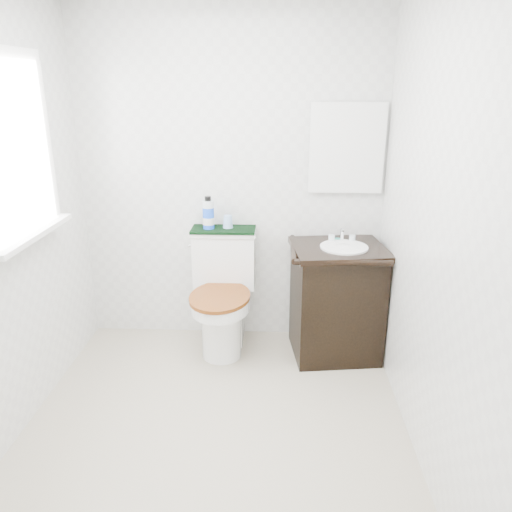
# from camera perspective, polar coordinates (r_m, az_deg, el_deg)

# --- Properties ---
(floor) EXTENTS (2.40, 2.40, 0.00)m
(floor) POSITION_cam_1_polar(r_m,az_deg,el_deg) (3.04, -4.69, -19.11)
(floor) COLOR #AEA48C
(floor) RESTS_ON ground
(wall_back) EXTENTS (2.40, 0.00, 2.40)m
(wall_back) POSITION_cam_1_polar(r_m,az_deg,el_deg) (3.64, -2.88, 8.40)
(wall_back) COLOR silver
(wall_back) RESTS_ON ground
(wall_front) EXTENTS (2.40, 0.00, 2.40)m
(wall_front) POSITION_cam_1_polar(r_m,az_deg,el_deg) (1.39, -12.19, -10.55)
(wall_front) COLOR silver
(wall_front) RESTS_ON ground
(wall_right) EXTENTS (0.00, 2.40, 2.40)m
(wall_right) POSITION_cam_1_polar(r_m,az_deg,el_deg) (2.57, 19.63, 2.73)
(wall_right) COLOR silver
(wall_right) RESTS_ON ground
(window) EXTENTS (0.02, 0.70, 0.90)m
(window) POSITION_cam_1_polar(r_m,az_deg,el_deg) (2.99, -26.14, 10.94)
(window) COLOR white
(window) RESTS_ON wall_left
(mirror) EXTENTS (0.50, 0.02, 0.60)m
(mirror) POSITION_cam_1_polar(r_m,az_deg,el_deg) (3.60, 10.34, 12.01)
(mirror) COLOR silver
(mirror) RESTS_ON wall_back
(toilet) EXTENTS (0.47, 0.66, 0.87)m
(toilet) POSITION_cam_1_polar(r_m,az_deg,el_deg) (3.67, -3.79, -5.01)
(toilet) COLOR white
(toilet) RESTS_ON floor
(vanity) EXTENTS (0.69, 0.61, 0.92)m
(vanity) POSITION_cam_1_polar(r_m,az_deg,el_deg) (3.60, 9.16, -4.82)
(vanity) COLOR black
(vanity) RESTS_ON floor
(trash_bin) EXTENTS (0.22, 0.18, 0.30)m
(trash_bin) POSITION_cam_1_polar(r_m,az_deg,el_deg) (3.89, -3.50, -7.24)
(trash_bin) COLOR white
(trash_bin) RESTS_ON floor
(towel) EXTENTS (0.46, 0.22, 0.02)m
(towel) POSITION_cam_1_polar(r_m,az_deg,el_deg) (3.62, -3.75, 3.04)
(towel) COLOR black
(towel) RESTS_ON toilet
(mouthwash_bottle) EXTENTS (0.08, 0.08, 0.23)m
(mouthwash_bottle) POSITION_cam_1_polar(r_m,az_deg,el_deg) (3.60, -5.47, 4.81)
(mouthwash_bottle) COLOR blue
(mouthwash_bottle) RESTS_ON towel
(cup) EXTENTS (0.07, 0.07, 0.09)m
(cup) POSITION_cam_1_polar(r_m,az_deg,el_deg) (3.62, -3.24, 3.96)
(cup) COLOR #90B6EC
(cup) RESTS_ON towel
(soap_bar) EXTENTS (0.08, 0.05, 0.02)m
(soap_bar) POSITION_cam_1_polar(r_m,az_deg,el_deg) (3.59, 9.30, 1.94)
(soap_bar) COLOR #1B8172
(soap_bar) RESTS_ON vanity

